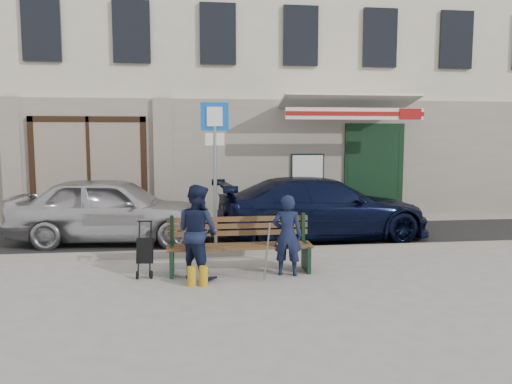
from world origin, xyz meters
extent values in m
plane|color=#9E9991|center=(0.00, 0.00, 0.00)|extent=(80.00, 80.00, 0.00)
cube|color=#282828|center=(0.00, 3.10, 0.01)|extent=(60.00, 3.20, 0.01)
cube|color=#9E9384|center=(0.00, 1.50, 0.06)|extent=(60.00, 0.18, 0.12)
cube|color=beige|center=(0.00, 8.50, 5.00)|extent=(20.00, 7.00, 10.00)
cube|color=#9E9384|center=(0.00, 4.96, 1.60)|extent=(20.00, 0.12, 3.20)
cube|color=maroon|center=(-3.20, 5.02, 1.55)|extent=(2.50, 0.12, 2.00)
cube|color=black|center=(4.10, 4.88, 1.30)|extent=(1.60, 0.10, 2.60)
cube|color=black|center=(4.10, 5.35, 1.20)|extent=(1.25, 0.90, 2.40)
cube|color=white|center=(2.30, 4.85, 1.45)|extent=(0.80, 0.03, 0.65)
cube|color=white|center=(3.20, 4.62, 3.08)|extent=(3.40, 1.72, 0.42)
cube|color=white|center=(3.20, 3.77, 2.80)|extent=(3.40, 0.05, 0.28)
cube|color=maroon|center=(3.20, 3.74, 2.80)|extent=(3.40, 0.02, 0.10)
imported|color=silver|center=(-2.37, 2.99, 0.72)|extent=(4.35, 2.08, 1.43)
imported|color=black|center=(2.16, 2.79, 0.69)|extent=(4.89, 2.37, 1.37)
cylinder|color=gray|center=(-0.24, 1.86, 1.40)|extent=(0.07, 0.07, 2.80)
cube|color=blue|center=(-0.24, 1.86, 2.64)|extent=(0.54, 0.04, 0.54)
cube|color=white|center=(-0.24, 1.83, 2.64)|extent=(0.30, 0.03, 0.37)
cube|color=white|center=(-0.24, 1.86, 2.21)|extent=(0.37, 0.04, 0.24)
cube|color=brown|center=(0.09, 0.25, 0.45)|extent=(2.40, 0.50, 0.04)
cube|color=brown|center=(0.09, 0.53, 0.74)|extent=(2.40, 0.10, 0.36)
cube|color=#15301D|center=(-1.03, 0.25, 0.23)|extent=(0.06, 0.50, 0.45)
cube|color=#15301D|center=(1.21, 0.25, 0.23)|extent=(0.06, 0.50, 0.45)
cube|color=white|center=(0.84, 0.15, 0.48)|extent=(0.34, 0.25, 0.11)
cylinder|color=gray|center=(0.44, -0.42, 0.50)|extent=(0.07, 0.34, 0.96)
cylinder|color=#BF8F13|center=(-0.71, -0.40, 0.15)|extent=(0.13, 0.13, 0.30)
cylinder|color=#BF8F13|center=(-0.53, -0.40, 0.15)|extent=(0.13, 0.13, 0.30)
imported|color=#131B35|center=(0.84, 0.03, 0.66)|extent=(0.55, 0.43, 1.32)
imported|color=#141C37|center=(-0.61, 0.04, 0.75)|extent=(0.92, 0.92, 1.51)
cylinder|color=black|center=(-1.57, 0.09, 0.06)|extent=(0.04, 0.13, 0.13)
cylinder|color=black|center=(-1.35, 0.09, 0.06)|extent=(0.04, 0.13, 0.13)
cube|color=black|center=(-1.46, 0.28, 0.41)|extent=(0.27, 0.25, 0.43)
cylinder|color=black|center=(-1.46, 0.39, 0.88)|extent=(0.24, 0.04, 0.02)
camera|label=1|loc=(-0.67, -7.82, 2.26)|focal=35.00mm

